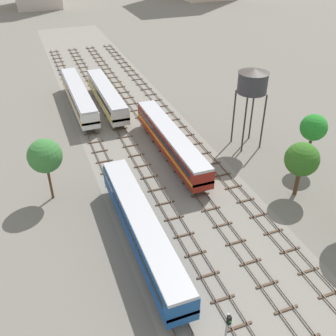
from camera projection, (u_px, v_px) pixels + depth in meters
The scene contains 15 objects.
ground_plane at pixel (164, 172), 52.82m from camera, with size 480.00×480.00×0.00m, color slate.
ballast_bed at pixel (164, 172), 52.82m from camera, with size 18.04×176.00×0.01m, color gray.
track_far_left at pixel (112, 178), 51.44m from camera, with size 2.40×126.00×0.29m.
track_left at pixel (146, 171), 52.83m from camera, with size 2.40×126.00×0.29m.
track_centre_left at pixel (178, 164), 54.23m from camera, with size 2.40×126.00×0.29m.
track_centre at pixel (208, 158), 55.62m from camera, with size 2.40×126.00×0.29m.
passenger_coach_far_left_nearest at pixel (142, 227), 39.60m from camera, with size 2.96×22.00×3.80m.
passenger_coach_centre_left_near at pixel (171, 140), 55.05m from camera, with size 2.96×22.00×3.80m.
diesel_railcar_left_mid at pixel (106, 95), 68.98m from camera, with size 2.96×20.50×3.80m.
passenger_coach_far_left_midfar at pixel (78, 95), 68.75m from camera, with size 2.96×22.00×3.80m.
water_tower at pixel (253, 82), 53.90m from camera, with size 4.35×4.35×11.76m.
signal_post_nearest at pixel (227, 329), 29.18m from camera, with size 0.28×0.47×4.86m.
lineside_tree_0 at pixel (302, 160), 45.93m from camera, with size 4.11×4.11×7.15m.
lineside_tree_1 at pixel (314, 128), 51.12m from camera, with size 3.55×3.55×7.67m.
lineside_tree_2 at pixel (45, 156), 44.78m from camera, with size 4.02×4.02×8.02m.
Camera 1 is at (-15.18, 14.62, 29.11)m, focal length 41.67 mm.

